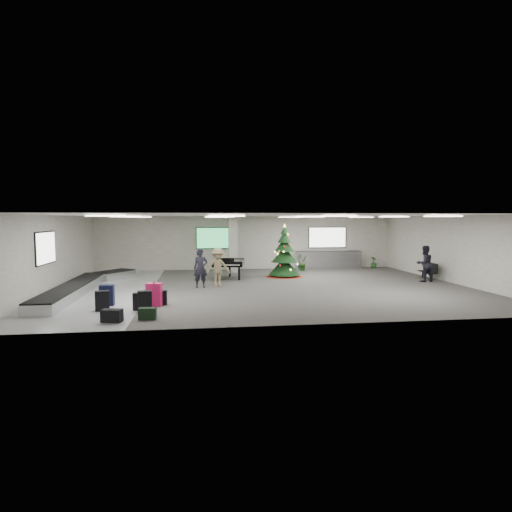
{
  "coord_description": "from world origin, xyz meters",
  "views": [
    {
      "loc": [
        -3.0,
        -18.77,
        3.03
      ],
      "look_at": [
        -0.3,
        1.0,
        1.31
      ],
      "focal_mm": 30.0,
      "sensor_mm": 36.0,
      "label": 1
    }
  ],
  "objects": [
    {
      "name": "green_duffel",
      "position": [
        -4.54,
        -5.68,
        0.18
      ],
      "size": [
        0.54,
        0.29,
        0.37
      ],
      "rotation": [
        0.0,
        0.0,
        -0.05
      ],
      "color": "black",
      "rests_on": "ground"
    },
    {
      "name": "traveler_b",
      "position": [
        -2.11,
        0.4,
        0.87
      ],
      "size": [
        1.25,
        0.9,
        1.74
      ],
      "primitive_type": "imported",
      "rotation": [
        0.0,
        0.0,
        0.25
      ],
      "color": "#857252",
      "rests_on": "ground"
    },
    {
      "name": "traveler_bench",
      "position": [
        7.88,
        0.52,
        0.88
      ],
      "size": [
        0.95,
        0.79,
        1.76
      ],
      "primitive_type": "imported",
      "rotation": [
        0.0,
        0.0,
        3.3
      ],
      "color": "black",
      "rests_on": "ground"
    },
    {
      "name": "baggage_carousel",
      "position": [
        -7.84,
        -0.08,
        0.21
      ],
      "size": [
        2.28,
        9.71,
        0.43
      ],
      "color": "silver",
      "rests_on": "ground"
    },
    {
      "name": "ground",
      "position": [
        0.0,
        0.0,
        0.0
      ],
      "size": [
        18.0,
        18.0,
        0.0
      ],
      "primitive_type": "plane",
      "color": "#3E3B38",
      "rests_on": "ground"
    },
    {
      "name": "pink_suitcase",
      "position": [
        -4.53,
        -3.68,
        0.41
      ],
      "size": [
        0.57,
        0.41,
        0.83
      ],
      "rotation": [
        0.0,
        0.0,
        -0.25
      ],
      "color": "#E51D62",
      "rests_on": "ground"
    },
    {
      "name": "suitcase_5",
      "position": [
        -6.16,
        -4.25,
        0.33
      ],
      "size": [
        0.48,
        0.32,
        0.69
      ],
      "rotation": [
        0.0,
        0.0,
        0.18
      ],
      "color": "black",
      "rests_on": "ground"
    },
    {
      "name": "suitcase_0",
      "position": [
        -4.75,
        -4.59,
        0.35
      ],
      "size": [
        0.48,
        0.32,
        0.71
      ],
      "rotation": [
        0.0,
        0.0,
        0.18
      ],
      "color": "black",
      "rests_on": "ground"
    },
    {
      "name": "suitcase_1",
      "position": [
        -4.95,
        -4.37,
        0.29
      ],
      "size": [
        0.42,
        0.3,
        0.6
      ],
      "rotation": [
        0.0,
        0.0,
        -0.31
      ],
      "color": "black",
      "rests_on": "ground"
    },
    {
      "name": "room_envelope",
      "position": [
        -0.38,
        0.67,
        2.33
      ],
      "size": [
        18.02,
        14.02,
        3.21
      ],
      "color": "#A29F94",
      "rests_on": "ground"
    },
    {
      "name": "black_duffel",
      "position": [
        -5.53,
        -5.92,
        0.19
      ],
      "size": [
        0.64,
        0.45,
        0.4
      ],
      "rotation": [
        0.0,
        0.0,
        -0.23
      ],
      "color": "black",
      "rests_on": "ground"
    },
    {
      "name": "potted_plant_left",
      "position": [
        3.15,
        5.7,
        0.45
      ],
      "size": [
        0.63,
        0.6,
        0.9
      ],
      "primitive_type": "imported",
      "rotation": [
        0.0,
        0.0,
        0.57
      ],
      "color": "#194516",
      "rests_on": "ground"
    },
    {
      "name": "traveler_a",
      "position": [
        -2.89,
        0.13,
        0.86
      ],
      "size": [
        0.67,
        0.48,
        1.72
      ],
      "primitive_type": "imported",
      "rotation": [
        0.0,
        0.0,
        0.11
      ],
      "color": "black",
      "rests_on": "ground"
    },
    {
      "name": "bench",
      "position": [
        8.59,
        1.32,
        0.47
      ],
      "size": [
        0.55,
        1.35,
        0.84
      ],
      "rotation": [
        0.0,
        0.0,
        -0.08
      ],
      "color": "black",
      "rests_on": "ground"
    },
    {
      "name": "navy_suitcase",
      "position": [
        -6.18,
        -3.4,
        0.37
      ],
      "size": [
        0.49,
        0.3,
        0.75
      ],
      "rotation": [
        0.0,
        0.0,
        -0.05
      ],
      "color": "black",
      "rests_on": "ground"
    },
    {
      "name": "service_counter",
      "position": [
        5.0,
        6.65,
        0.55
      ],
      "size": [
        4.05,
        0.65,
        1.08
      ],
      "color": "silver",
      "rests_on": "ground"
    },
    {
      "name": "grand_piano",
      "position": [
        -1.46,
        2.96,
        0.79
      ],
      "size": [
        1.79,
        2.16,
        1.11
      ],
      "rotation": [
        0.0,
        0.0,
        -0.16
      ],
      "color": "black",
      "rests_on": "ground"
    },
    {
      "name": "suitcase_3",
      "position": [
        -4.28,
        -3.54,
        0.26
      ],
      "size": [
        0.36,
        0.22,
        0.54
      ],
      "rotation": [
        0.0,
        0.0,
        -0.07
      ],
      "color": "black",
      "rests_on": "ground"
    },
    {
      "name": "christmas_tree",
      "position": [
        1.51,
        3.23,
        0.96
      ],
      "size": [
        1.96,
        1.96,
        2.8
      ],
      "color": "#651009",
      "rests_on": "ground"
    },
    {
      "name": "potted_plant_right",
      "position": [
        7.82,
        6.39,
        0.35
      ],
      "size": [
        0.49,
        0.49,
        0.71
      ],
      "primitive_type": "imported",
      "rotation": [
        0.0,
        0.0,
        1.85
      ],
      "color": "#194516",
      "rests_on": "ground"
    }
  ]
}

